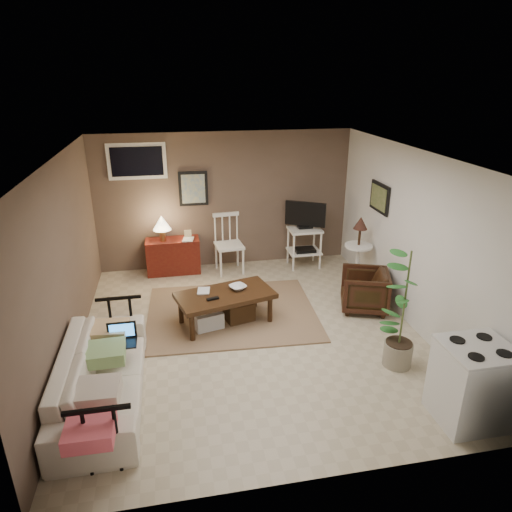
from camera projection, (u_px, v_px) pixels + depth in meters
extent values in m
plane|color=#C1B293|center=(250.00, 332.00, 6.25)|extent=(5.00, 5.00, 0.00)
cube|color=black|center=(193.00, 189.00, 7.87)|extent=(0.50, 0.03, 0.60)
cube|color=black|center=(380.00, 198.00, 7.03)|extent=(0.03, 0.60, 0.45)
cube|color=white|center=(137.00, 161.00, 7.52)|extent=(0.96, 0.03, 0.60)
cube|color=#8E6B52|center=(232.00, 313.00, 6.74)|extent=(2.54, 2.07, 0.02)
cube|color=#32200D|center=(225.00, 295.00, 6.32)|extent=(1.45, 0.99, 0.07)
cylinder|color=#32200D|center=(192.00, 328.00, 5.97)|extent=(0.07, 0.07, 0.42)
cylinder|color=#32200D|center=(270.00, 309.00, 6.42)|extent=(0.07, 0.07, 0.42)
cylinder|color=#32200D|center=(181.00, 311.00, 6.39)|extent=(0.07, 0.07, 0.42)
cylinder|color=#32200D|center=(255.00, 295.00, 6.85)|extent=(0.07, 0.07, 0.42)
cube|color=black|center=(213.00, 299.00, 6.12)|extent=(0.17, 0.09, 0.02)
cube|color=#4C2F1B|center=(239.00, 311.00, 6.51)|extent=(0.46, 0.42, 0.29)
cube|color=silver|center=(207.00, 319.00, 6.33)|extent=(0.46, 0.42, 0.24)
imported|color=silver|center=(101.00, 367.00, 4.83)|extent=(0.62, 2.11, 0.83)
cube|color=black|center=(122.00, 344.00, 5.12)|extent=(0.32, 0.22, 0.02)
cube|color=black|center=(122.00, 330.00, 5.19)|extent=(0.32, 0.02, 0.20)
cube|color=#3389E9|center=(122.00, 330.00, 5.18)|extent=(0.27, 0.00, 0.16)
cube|color=maroon|center=(173.00, 256.00, 8.04)|extent=(0.92, 0.41, 0.61)
cylinder|color=#A97741|center=(163.00, 235.00, 7.82)|extent=(0.10, 0.10, 0.20)
cone|color=beige|center=(162.00, 223.00, 7.74)|extent=(0.31, 0.31, 0.25)
cube|color=tan|center=(188.00, 234.00, 7.96)|extent=(0.12, 0.02, 0.15)
cube|color=white|center=(229.00, 246.00, 8.00)|extent=(0.51, 0.51, 0.04)
cylinder|color=white|center=(221.00, 264.00, 7.87)|extent=(0.04, 0.04, 0.47)
cylinder|color=white|center=(243.00, 262.00, 7.97)|extent=(0.04, 0.04, 0.47)
cylinder|color=white|center=(216.00, 256.00, 8.22)|extent=(0.04, 0.04, 0.47)
cylinder|color=white|center=(238.00, 254.00, 8.33)|extent=(0.04, 0.04, 0.47)
cube|color=white|center=(226.00, 214.00, 8.00)|extent=(0.47, 0.09, 0.07)
cube|color=white|center=(305.00, 230.00, 8.15)|extent=(0.57, 0.47, 0.04)
cube|color=white|center=(304.00, 251.00, 8.30)|extent=(0.57, 0.47, 0.03)
cylinder|color=white|center=(294.00, 252.00, 8.06)|extent=(0.04, 0.04, 0.72)
cylinder|color=white|center=(320.00, 250.00, 8.14)|extent=(0.04, 0.04, 0.72)
cylinder|color=white|center=(288.00, 245.00, 8.41)|extent=(0.04, 0.04, 0.72)
cylinder|color=white|center=(314.00, 243.00, 8.50)|extent=(0.04, 0.04, 0.72)
cube|color=black|center=(305.00, 227.00, 8.13)|extent=(0.26, 0.14, 0.03)
cube|color=black|center=(305.00, 214.00, 8.04)|extent=(0.65, 0.41, 0.43)
cube|color=#E48458|center=(305.00, 214.00, 8.04)|extent=(0.54, 0.32, 0.35)
cube|color=black|center=(305.00, 251.00, 8.25)|extent=(0.36, 0.26, 0.10)
cylinder|color=white|center=(355.00, 284.00, 7.63)|extent=(0.31, 0.31, 0.03)
cylinder|color=white|center=(357.00, 266.00, 7.50)|extent=(0.06, 0.06, 0.67)
cylinder|color=white|center=(359.00, 246.00, 7.38)|extent=(0.45, 0.45, 0.03)
cylinder|color=black|center=(360.00, 236.00, 7.31)|extent=(0.04, 0.04, 0.29)
cone|color=#3B1F18|center=(361.00, 223.00, 7.23)|extent=(0.22, 0.22, 0.20)
imported|color=black|center=(364.00, 288.00, 6.76)|extent=(0.80, 0.82, 0.68)
cylinder|color=gray|center=(398.00, 354.00, 5.51)|extent=(0.34, 0.34, 0.30)
cylinder|color=#4C602D|center=(405.00, 299.00, 5.23)|extent=(0.02, 0.02, 1.18)
cube|color=silver|center=(472.00, 385.00, 4.55)|extent=(0.65, 0.60, 0.83)
cube|color=silver|center=(480.00, 348.00, 4.39)|extent=(0.67, 0.62, 0.03)
cylinder|color=black|center=(476.00, 357.00, 4.22)|extent=(0.15, 0.15, 0.01)
cylinder|color=black|center=(505.00, 354.00, 4.27)|extent=(0.15, 0.15, 0.01)
cylinder|color=black|center=(457.00, 340.00, 4.49)|extent=(0.15, 0.15, 0.01)
cylinder|color=black|center=(484.00, 337.00, 4.54)|extent=(0.15, 0.15, 0.01)
imported|color=#32200D|center=(238.00, 282.00, 6.39)|extent=(0.23, 0.14, 0.23)
imported|color=#32200D|center=(197.00, 284.00, 6.31)|extent=(0.17, 0.04, 0.23)
imported|color=#32200D|center=(183.00, 233.00, 7.85)|extent=(0.18, 0.05, 0.25)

